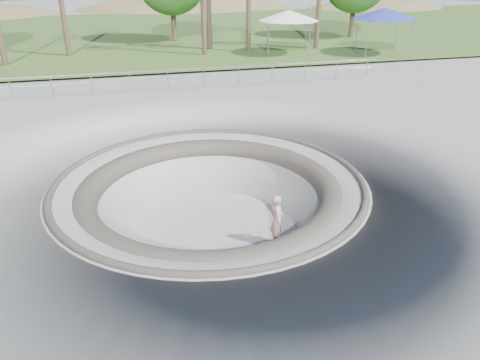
% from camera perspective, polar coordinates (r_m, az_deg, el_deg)
% --- Properties ---
extents(ground, '(180.00, 180.00, 0.00)m').
position_cam_1_polar(ground, '(15.36, -3.76, -0.23)').
color(ground, '#9C9C97').
rests_on(ground, ground).
extents(skate_bowl, '(14.00, 14.00, 4.10)m').
position_cam_1_polar(skate_bowl, '(16.23, -3.58, -6.07)').
color(skate_bowl, '#9C9C97').
rests_on(skate_bowl, ground).
extents(grass_strip, '(180.00, 36.00, 0.12)m').
position_cam_1_polar(grass_strip, '(48.14, -11.75, 17.18)').
color(grass_strip, '#3E5D25').
rests_on(grass_strip, ground).
extents(distant_hills, '(103.20, 45.00, 28.60)m').
position_cam_1_polar(distant_hills, '(72.39, -9.35, 14.12)').
color(distant_hills, brown).
rests_on(distant_hills, ground).
extents(safety_railing, '(25.00, 0.06, 1.03)m').
position_cam_1_polar(safety_railing, '(26.43, -8.81, 12.08)').
color(safety_railing, gray).
rests_on(safety_railing, ground).
extents(skateboard, '(0.82, 0.27, 0.08)m').
position_cam_1_polar(skateboard, '(15.57, 4.48, -7.60)').
color(skateboard, olive).
rests_on(skateboard, ground).
extents(skater, '(0.59, 0.72, 1.71)m').
position_cam_1_polar(skater, '(15.12, 4.59, -4.82)').
color(skater, tan).
rests_on(skater, skateboard).
extents(canopy_white, '(5.83, 5.83, 3.07)m').
position_cam_1_polar(canopy_white, '(35.67, 5.96, 19.31)').
color(canopy_white, gray).
rests_on(canopy_white, ground).
extents(canopy_blue, '(6.24, 6.24, 3.24)m').
position_cam_1_polar(canopy_blue, '(36.95, 17.29, 18.83)').
color(canopy_blue, gray).
rests_on(canopy_blue, ground).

